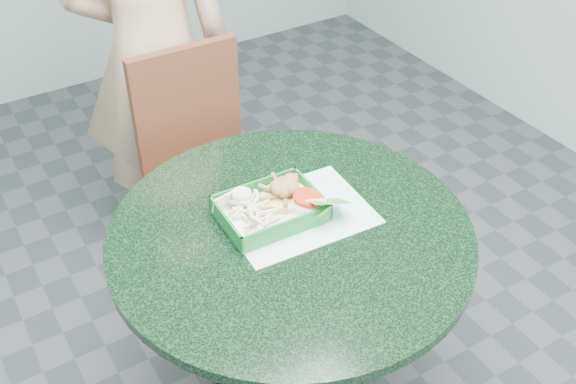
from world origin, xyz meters
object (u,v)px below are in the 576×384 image
dining_chair (203,159)px  crab_sandwich (285,195)px  food_basket (271,218)px  cafe_table (291,281)px  diner_person (151,36)px  sauce_ramekin (242,202)px

dining_chair → crab_sandwich: (-0.03, -0.63, 0.27)m
food_basket → cafe_table: bearing=-74.8°
diner_person → food_basket: diner_person is taller
diner_person → crab_sandwich: bearing=106.8°
crab_sandwich → sauce_ramekin: crab_sandwich is taller
dining_chair → diner_person: (-0.03, 0.29, 0.37)m
dining_chair → diner_person: diner_person is taller
cafe_table → sauce_ramekin: (-0.07, 0.14, 0.22)m
dining_chair → crab_sandwich: 0.68m
cafe_table → dining_chair: (0.07, 0.72, -0.05)m
diner_person → food_basket: (-0.06, -0.95, -0.13)m
sauce_ramekin → food_basket: bearing=-50.8°
dining_chair → diner_person: bearing=96.7°
food_basket → sauce_ramekin: size_ratio=5.01×
cafe_table → dining_chair: bearing=84.2°
cafe_table → dining_chair: dining_chair is taller
food_basket → crab_sandwich: 0.08m
diner_person → food_basket: bearing=103.1°
sauce_ramekin → crab_sandwich: bearing=-17.6°
diner_person → food_basket: 0.96m
crab_sandwich → cafe_table: bearing=-112.9°
dining_chair → diner_person: 0.47m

